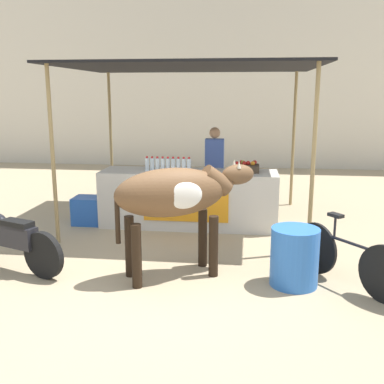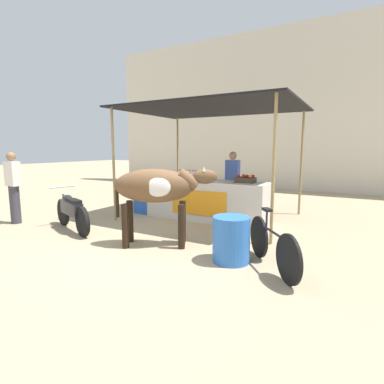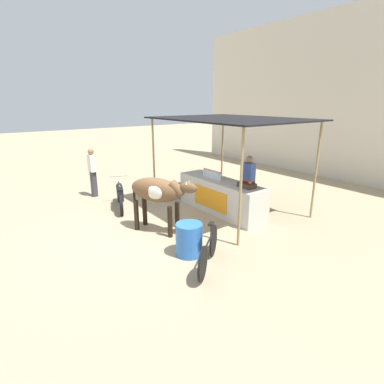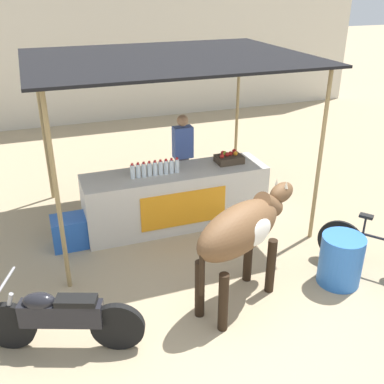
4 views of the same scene
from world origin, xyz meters
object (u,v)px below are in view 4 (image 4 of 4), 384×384
at_px(cow, 243,231).
at_px(bicycle_leaning, 376,251).
at_px(fruit_crate, 229,158).
at_px(cooler_box, 72,231).
at_px(vendor_behind_counter, 183,159).
at_px(motorcycle_parked, 60,317).
at_px(water_barrel, 341,260).
at_px(stall_counter, 176,198).

distance_m(cow, bicycle_leaning, 2.16).
distance_m(fruit_crate, cooler_box, 2.80).
distance_m(fruit_crate, vendor_behind_counter, 0.92).
bearing_deg(bicycle_leaning, motorcycle_parked, 179.94).
distance_m(cooler_box, water_barrel, 3.96).
distance_m(vendor_behind_counter, motorcycle_parked, 3.90).
xyz_separation_m(stall_counter, motorcycle_parked, (-2.07, -2.26, -0.05)).
xyz_separation_m(cooler_box, bicycle_leaning, (3.90, -2.17, 0.11)).
relative_size(water_barrel, bicycle_leaning, 0.53).
relative_size(cow, bicycle_leaning, 1.34).
distance_m(fruit_crate, motorcycle_parked, 3.86).
relative_size(cooler_box, cow, 0.34).
xyz_separation_m(water_barrel, motorcycle_parked, (-3.64, 0.03, 0.08)).
bearing_deg(cooler_box, stall_counter, 3.24).
xyz_separation_m(motorcycle_parked, bicycle_leaning, (4.25, -0.00, -0.08)).
xyz_separation_m(vendor_behind_counter, cooler_box, (-2.10, -0.85, -0.61)).
relative_size(fruit_crate, water_barrel, 0.62).
bearing_deg(fruit_crate, motorcycle_parked, -142.59).
bearing_deg(cooler_box, cow, -48.34).
xyz_separation_m(cooler_box, water_barrel, (3.29, -2.19, 0.11)).
xyz_separation_m(cooler_box, motorcycle_parked, (-0.35, -2.16, 0.19)).
height_order(water_barrel, cow, cow).
height_order(cow, motorcycle_parked, cow).
relative_size(vendor_behind_counter, water_barrel, 2.34).
bearing_deg(fruit_crate, vendor_behind_counter, 129.98).
height_order(fruit_crate, cow, cow).
distance_m(stall_counter, motorcycle_parked, 3.06).
height_order(vendor_behind_counter, cow, vendor_behind_counter).
height_order(vendor_behind_counter, bicycle_leaning, vendor_behind_counter).
bearing_deg(bicycle_leaning, cooler_box, 150.99).
xyz_separation_m(water_barrel, cow, (-1.44, 0.11, 0.68)).
bearing_deg(vendor_behind_counter, water_barrel, -68.62).
relative_size(motorcycle_parked, bicycle_leaning, 1.29).
xyz_separation_m(stall_counter, bicycle_leaning, (2.19, -2.26, -0.13)).
height_order(vendor_behind_counter, water_barrel, vendor_behind_counter).
bearing_deg(cooler_box, vendor_behind_counter, 22.04).
distance_m(stall_counter, water_barrel, 2.78).
height_order(fruit_crate, cooler_box, fruit_crate).
bearing_deg(vendor_behind_counter, stall_counter, -116.81).
distance_m(cooler_box, bicycle_leaning, 4.47).
bearing_deg(cooler_box, fruit_crate, 3.34).
relative_size(cooler_box, motorcycle_parked, 0.35).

